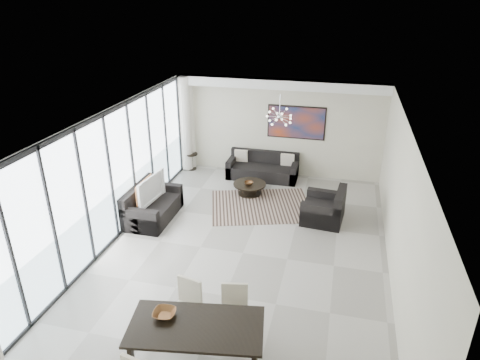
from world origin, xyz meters
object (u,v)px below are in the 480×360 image
(coffee_table, at_px, (250,188))
(sofa_main, at_px, (263,169))
(tv_console, at_px, (144,209))
(dining_table, at_px, (196,330))
(television, at_px, (147,189))

(coffee_table, bearing_deg, sofa_main, 83.98)
(sofa_main, distance_m, tv_console, 3.91)
(dining_table, bearing_deg, sofa_main, 93.51)
(coffee_table, height_order, dining_table, dining_table)
(coffee_table, bearing_deg, tv_console, -139.95)
(tv_console, relative_size, television, 1.27)
(coffee_table, bearing_deg, dining_table, -84.57)
(tv_console, height_order, television, television)
(sofa_main, relative_size, television, 1.79)
(tv_console, distance_m, television, 0.58)
(sofa_main, height_order, dining_table, dining_table)
(coffee_table, distance_m, television, 2.89)
(coffee_table, height_order, television, television)
(tv_console, xyz_separation_m, dining_table, (2.82, -4.06, 0.49))
(sofa_main, bearing_deg, coffee_table, -96.02)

